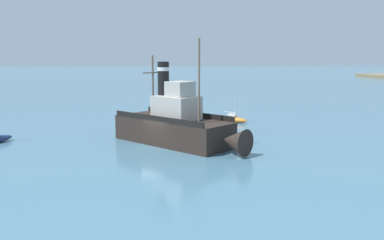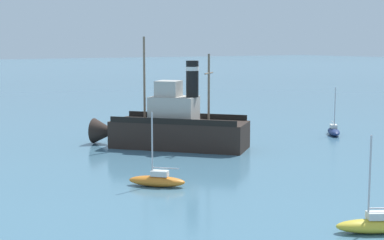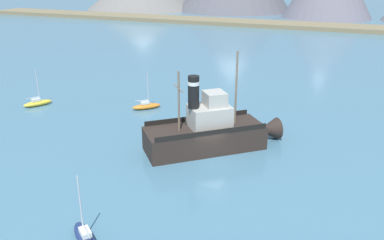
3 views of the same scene
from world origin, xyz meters
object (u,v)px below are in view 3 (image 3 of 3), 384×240
sailboat_navy (85,236)px  sailboat_orange (146,106)px  sailboat_yellow (38,103)px  old_tugboat (210,132)px

sailboat_navy → sailboat_orange: (-8.96, 25.91, 0.00)m
sailboat_orange → sailboat_yellow: size_ratio=1.00×
old_tugboat → sailboat_navy: size_ratio=2.68×
sailboat_navy → sailboat_yellow: same height
old_tugboat → sailboat_yellow: old_tugboat is taller
old_tugboat → sailboat_navy: (-2.86, -17.48, -1.40)m
sailboat_orange → sailboat_yellow: same height
sailboat_orange → old_tugboat: bearing=-35.5°
sailboat_navy → sailboat_yellow: size_ratio=1.00×
old_tugboat → sailboat_orange: 14.59m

